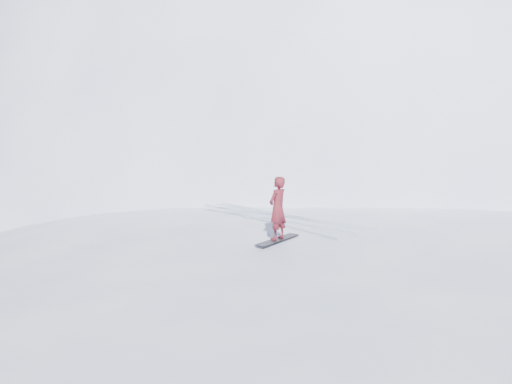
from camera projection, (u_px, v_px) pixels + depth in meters
ground at (428, 350)px, 13.65m from camera, size 400.00×400.00×0.00m
near_ridge at (370, 304)px, 16.67m from camera, size 36.00×28.00×4.80m
summit_peak at (358, 170)px, 46.97m from camera, size 60.00×56.00×56.00m
peak_shoulder at (282, 194)px, 35.56m from camera, size 28.00×24.00×18.00m
wind_bumps at (350, 325)px, 15.10m from camera, size 16.00×14.40×1.00m
snowboard at (277, 240)px, 14.42m from camera, size 1.55×0.79×0.03m
snowboarder at (278, 208)px, 14.29m from camera, size 0.68×0.56×1.60m
board_tracks at (279, 217)px, 17.13m from camera, size 2.32×5.97×0.04m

